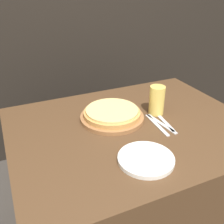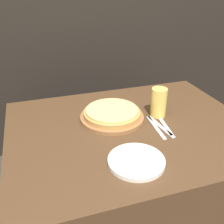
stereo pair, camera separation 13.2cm
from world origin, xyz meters
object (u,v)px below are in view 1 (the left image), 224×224
Objects in this scene: beer_glass at (157,99)px; fork at (157,125)px; pizza_on_board at (112,114)px; dinner_knife at (161,124)px; dinner_plate at (146,159)px; spoon at (165,123)px.

beer_glass reaches higher than fork.
pizza_on_board is 1.49× the size of dinner_knife.
pizza_on_board reaches higher than fork.
dinner_plate is at bearing -92.69° from pizza_on_board.
spoon is at bearing 0.00° from dinner_knife.
fork is 1.00× the size of dinner_knife.
pizza_on_board is at bearing 146.70° from spoon.
beer_glass is 0.15m from fork.
dinner_knife is 1.17× the size of spoon.
fork is at bearing -120.08° from beer_glass.
dinner_plate is at bearing -138.09° from spoon.
beer_glass is (0.24, -0.04, 0.06)m from pizza_on_board.
dinner_plate is (-0.02, -0.37, -0.02)m from pizza_on_board.
dinner_knife is (0.20, -0.15, -0.02)m from pizza_on_board.
pizza_on_board is 0.25m from beer_glass.
fork is 1.18× the size of spoon.
fork and spoon have the same top height.
dinner_plate is at bearing -131.49° from fork.
dinner_plate reaches higher than spoon.
pizza_on_board is 1.49× the size of fork.
dinner_knife is (-0.04, -0.11, -0.08)m from beer_glass.
fork is at bearing -40.17° from pizza_on_board.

